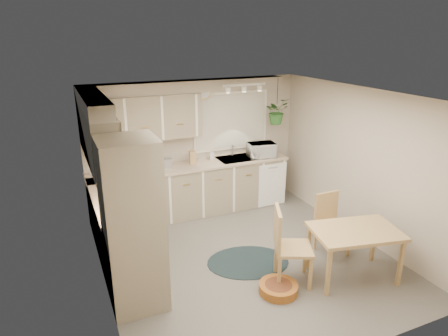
% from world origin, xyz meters
% --- Properties ---
extents(floor, '(4.20, 4.20, 0.00)m').
position_xyz_m(floor, '(0.00, 0.00, 0.00)').
color(floor, '#615E55').
rests_on(floor, ground).
extents(ceiling, '(4.20, 4.20, 0.00)m').
position_xyz_m(ceiling, '(0.00, 0.00, 2.40)').
color(ceiling, silver).
rests_on(ceiling, wall_back).
extents(wall_back, '(4.00, 0.04, 2.40)m').
position_xyz_m(wall_back, '(0.00, 2.10, 1.20)').
color(wall_back, '#B6A996').
rests_on(wall_back, floor).
extents(wall_front, '(4.00, 0.04, 2.40)m').
position_xyz_m(wall_front, '(0.00, -2.10, 1.20)').
color(wall_front, '#B6A996').
rests_on(wall_front, floor).
extents(wall_left, '(0.04, 4.20, 2.40)m').
position_xyz_m(wall_left, '(-2.00, 0.00, 1.20)').
color(wall_left, '#B6A996').
rests_on(wall_left, floor).
extents(wall_right, '(0.04, 4.20, 2.40)m').
position_xyz_m(wall_right, '(2.00, 0.00, 1.20)').
color(wall_right, '#B6A996').
rests_on(wall_right, floor).
extents(base_cab_left, '(0.60, 1.85, 0.90)m').
position_xyz_m(base_cab_left, '(-1.70, 0.88, 0.45)').
color(base_cab_left, gray).
rests_on(base_cab_left, floor).
extents(base_cab_back, '(3.60, 0.60, 0.90)m').
position_xyz_m(base_cab_back, '(-0.20, 1.80, 0.45)').
color(base_cab_back, gray).
rests_on(base_cab_back, floor).
extents(counter_left, '(0.64, 1.89, 0.04)m').
position_xyz_m(counter_left, '(-1.69, 0.88, 0.92)').
color(counter_left, '#CDAE96').
rests_on(counter_left, base_cab_left).
extents(counter_back, '(3.64, 0.64, 0.04)m').
position_xyz_m(counter_back, '(-0.20, 1.79, 0.92)').
color(counter_back, '#CDAE96').
rests_on(counter_back, base_cab_back).
extents(oven_stack, '(0.65, 0.65, 2.10)m').
position_xyz_m(oven_stack, '(-1.68, -0.38, 1.05)').
color(oven_stack, gray).
rests_on(oven_stack, floor).
extents(wall_oven_face, '(0.02, 0.56, 0.58)m').
position_xyz_m(wall_oven_face, '(-1.35, -0.38, 1.05)').
color(wall_oven_face, white).
rests_on(wall_oven_face, oven_stack).
extents(upper_cab_left, '(0.35, 2.00, 0.75)m').
position_xyz_m(upper_cab_left, '(-1.82, 1.00, 1.83)').
color(upper_cab_left, gray).
rests_on(upper_cab_left, wall_left).
extents(upper_cab_back, '(2.00, 0.35, 0.75)m').
position_xyz_m(upper_cab_back, '(-1.00, 1.93, 1.83)').
color(upper_cab_back, gray).
rests_on(upper_cab_back, wall_back).
extents(soffit_left, '(0.30, 2.00, 0.20)m').
position_xyz_m(soffit_left, '(-1.85, 1.00, 2.30)').
color(soffit_left, '#B6A996').
rests_on(soffit_left, wall_left).
extents(soffit_back, '(3.60, 0.30, 0.20)m').
position_xyz_m(soffit_back, '(-0.20, 1.95, 2.30)').
color(soffit_back, '#B6A996').
rests_on(soffit_back, wall_back).
extents(cooktop, '(0.52, 0.58, 0.02)m').
position_xyz_m(cooktop, '(-1.68, 0.30, 0.94)').
color(cooktop, white).
rests_on(cooktop, counter_left).
extents(range_hood, '(0.40, 0.60, 0.14)m').
position_xyz_m(range_hood, '(-1.70, 0.30, 1.40)').
color(range_hood, white).
rests_on(range_hood, upper_cab_left).
extents(window_blinds, '(1.40, 0.02, 1.00)m').
position_xyz_m(window_blinds, '(0.70, 2.07, 1.60)').
color(window_blinds, white).
rests_on(window_blinds, wall_back).
extents(window_frame, '(1.50, 0.02, 1.10)m').
position_xyz_m(window_frame, '(0.70, 2.08, 1.60)').
color(window_frame, white).
rests_on(window_frame, wall_back).
extents(sink, '(0.70, 0.48, 0.10)m').
position_xyz_m(sink, '(0.70, 1.80, 0.90)').
color(sink, '#A6AAAE').
rests_on(sink, counter_back).
extents(dishwasher_front, '(0.58, 0.02, 0.83)m').
position_xyz_m(dishwasher_front, '(1.30, 1.49, 0.42)').
color(dishwasher_front, white).
rests_on(dishwasher_front, base_cab_back).
extents(track_light_bar, '(0.80, 0.04, 0.04)m').
position_xyz_m(track_light_bar, '(0.70, 1.55, 2.33)').
color(track_light_bar, white).
rests_on(track_light_bar, ceiling).
extents(wall_clock, '(0.30, 0.03, 0.30)m').
position_xyz_m(wall_clock, '(0.15, 2.07, 2.18)').
color(wall_clock, gold).
rests_on(wall_clock, wall_back).
extents(dining_table, '(1.26, 0.97, 0.71)m').
position_xyz_m(dining_table, '(1.10, -1.00, 0.36)').
color(dining_table, tan).
rests_on(dining_table, floor).
extents(chair_left, '(0.65, 0.65, 1.04)m').
position_xyz_m(chair_left, '(0.31, -0.76, 0.52)').
color(chair_left, tan).
rests_on(chair_left, floor).
extents(chair_back, '(0.43, 0.43, 0.92)m').
position_xyz_m(chair_back, '(1.25, -0.38, 0.46)').
color(chair_back, tan).
rests_on(chair_back, floor).
extents(braided_rug, '(1.40, 1.19, 0.01)m').
position_xyz_m(braided_rug, '(-0.02, -0.12, 0.01)').
color(braided_rug, black).
rests_on(braided_rug, floor).
extents(pet_bed, '(0.58, 0.58, 0.12)m').
position_xyz_m(pet_bed, '(0.01, -0.91, 0.06)').
color(pet_bed, '#A75D21').
rests_on(pet_bed, floor).
extents(microwave, '(0.53, 0.34, 0.33)m').
position_xyz_m(microwave, '(1.16, 1.70, 1.11)').
color(microwave, white).
rests_on(microwave, counter_back).
extents(soap_bottle, '(0.09, 0.19, 0.09)m').
position_xyz_m(soap_bottle, '(0.25, 1.95, 0.98)').
color(soap_bottle, white).
rests_on(soap_bottle, counter_back).
extents(hanging_plant, '(0.52, 0.56, 0.37)m').
position_xyz_m(hanging_plant, '(1.46, 1.70, 1.74)').
color(hanging_plant, '#2A5E25').
rests_on(hanging_plant, ceiling).
extents(coffee_maker, '(0.20, 0.24, 0.33)m').
position_xyz_m(coffee_maker, '(-1.11, 1.80, 1.10)').
color(coffee_maker, black).
rests_on(coffee_maker, counter_back).
extents(toaster, '(0.31, 0.22, 0.17)m').
position_xyz_m(toaster, '(-0.69, 1.82, 1.02)').
color(toaster, '#A6AAAE').
rests_on(toaster, counter_back).
extents(knife_block, '(0.12, 0.12, 0.24)m').
position_xyz_m(knife_block, '(-0.16, 1.85, 1.06)').
color(knife_block, tan).
rests_on(knife_block, counter_back).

